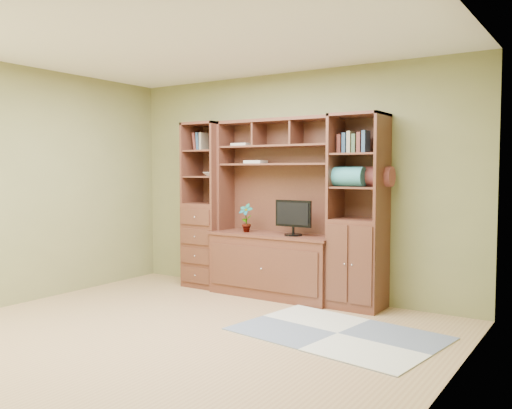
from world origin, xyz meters
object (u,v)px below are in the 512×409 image
Objects in this scene: left_tower at (207,205)px; monitor at (293,211)px; center_hutch at (273,208)px; right_tower at (358,212)px.

left_tower is 3.75× the size of monitor.
left_tower is (-1.00, 0.04, 0.00)m from center_hutch.
left_tower is 1.00× the size of right_tower.
center_hutch is 3.75× the size of monitor.
right_tower reaches higher than monitor.
right_tower is at bearing 2.23° from center_hutch.
left_tower is 1.29m from monitor.
center_hutch and right_tower have the same top height.
monitor is at bearing -174.21° from right_tower.
center_hutch is at bearing 174.02° from monitor.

